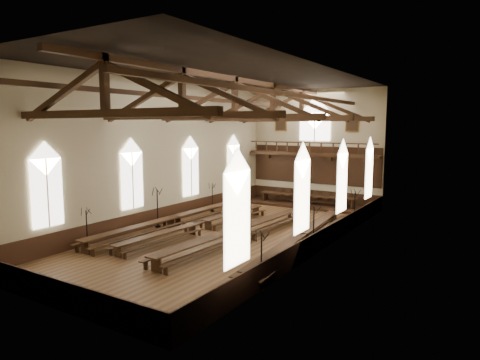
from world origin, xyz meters
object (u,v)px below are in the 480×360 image
object	(u,v)px
refectory_row_c	(243,230)
candelabrum_left_near	(87,235)
candelabrum_right_far	(354,213)
refectory_row_a	(174,219)
refectory_row_b	(200,224)
candelabrum_right_mid	(313,236)
high_table	(307,196)
candelabrum_left_far	(212,203)
candelabrum_right_near	(261,267)
candelabrum_left_mid	(158,215)
refectory_row_d	(301,237)
dais	(307,205)

from	to	relation	value
refectory_row_c	candelabrum_left_near	distance (m)	9.01
refectory_row_c	candelabrum_right_far	world-z (taller)	candelabrum_right_far
refectory_row_a	refectory_row_b	size ratio (longest dim) A/B	1.08
refectory_row_b	candelabrum_right_mid	distance (m)	7.81
high_table	candelabrum_right_far	world-z (taller)	candelabrum_right_far
candelabrum_left_far	candelabrum_right_near	world-z (taller)	candelabrum_right_near
high_table	candelabrum_right_mid	distance (m)	13.16
refectory_row_a	candelabrum_left_mid	bearing A→B (deg)	-159.63
candelabrum_right_far	candelabrum_left_near	bearing A→B (deg)	-128.72
candelabrum_right_near	refectory_row_d	bearing A→B (deg)	98.16
candelabrum_right_far	refectory_row_d	bearing A→B (deg)	-97.04
candelabrum_left_near	candelabrum_right_mid	distance (m)	12.80
dais	candelabrum_right_mid	bearing A→B (deg)	-65.16
candelabrum_left_near	refectory_row_a	bearing A→B (deg)	79.94
refectory_row_c	candelabrum_right_mid	distance (m)	4.49
candelabrum_left_far	refectory_row_d	bearing A→B (deg)	-28.43
dais	candelabrum_left_near	distance (m)	19.15
refectory_row_a	candelabrum_left_mid	world-z (taller)	candelabrum_left_mid
refectory_row_c	candelabrum_left_far	size ratio (longest dim) A/B	6.50
refectory_row_b	candelabrum_right_mid	world-z (taller)	candelabrum_right_mid
candelabrum_left_far	candelabrum_right_near	size ratio (longest dim) A/B	0.98
refectory_row_d	candelabrum_left_near	bearing A→B (deg)	-146.96
high_table	refectory_row_a	bearing A→B (deg)	-110.27
high_table	candelabrum_left_near	bearing A→B (deg)	-106.92
dais	refectory_row_c	bearing A→B (deg)	-85.09
refectory_row_a	dais	size ratio (longest dim) A/B	1.32
refectory_row_c	candelabrum_left_far	xyz separation A→B (m)	(-6.62, 6.06, 0.11)
candelabrum_right_mid	candelabrum_left_far	bearing A→B (deg)	152.41
high_table	candelabrum_left_near	xyz separation A→B (m)	(-5.57, -18.31, -0.18)
high_table	candelabrum_right_near	distance (m)	18.71
high_table	candelabrum_left_near	distance (m)	19.14
refectory_row_d	candelabrum_left_mid	bearing A→B (deg)	-175.29
refectory_row_a	candelabrum_right_mid	distance (m)	10.00
refectory_row_a	refectory_row_c	size ratio (longest dim) A/B	1.00
high_table	candelabrum_right_far	xyz separation A→B (m)	(5.53, -4.46, -0.12)
refectory_row_a	dais	world-z (taller)	refectory_row_a
candelabrum_left_near	candelabrum_right_near	bearing A→B (deg)	2.24
refectory_row_b	high_table	world-z (taller)	high_table
refectory_row_d	high_table	world-z (taller)	high_table
dais	candelabrum_right_near	distance (m)	18.72
dais	candelabrum_left_near	xyz separation A→B (m)	(-5.57, -18.31, 0.60)
candelabrum_right_near	candelabrum_right_mid	world-z (taller)	candelabrum_right_mid
candelabrum_left_far	candelabrum_right_mid	distance (m)	12.52
refectory_row_c	candelabrum_right_far	bearing A→B (deg)	59.91
candelabrum_left_near	candelabrum_left_far	world-z (taller)	candelabrum_left_far
candelabrum_left_mid	refectory_row_a	bearing A→B (deg)	20.37
refectory_row_d	dais	distance (m)	12.57
candelabrum_left_far	refectory_row_a	bearing A→B (deg)	-79.54
refectory_row_d	dais	xyz separation A→B (m)	(-4.64, 11.67, -0.46)
refectory_row_a	refectory_row_b	bearing A→B (deg)	1.49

